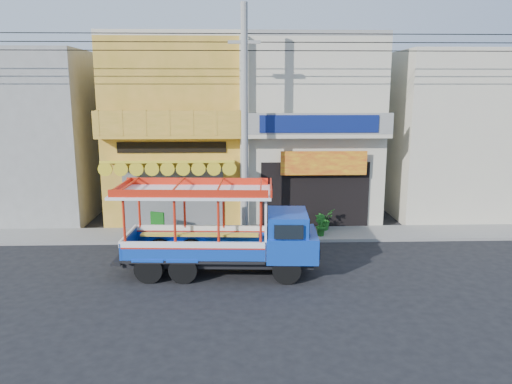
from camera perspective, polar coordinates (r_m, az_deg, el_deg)
ground at (r=16.81m, az=2.35°, el=-8.93°), size 90.00×90.00×0.00m
sidewalk at (r=20.57m, az=1.52°, el=-4.85°), size 30.00×2.00×0.12m
shophouse_left at (r=23.87m, az=-8.72°, el=7.22°), size 6.00×7.50×8.24m
shophouse_right at (r=23.93m, az=5.82°, el=7.30°), size 6.00×6.75×8.24m
party_pilaster at (r=20.62m, az=-1.35°, el=6.36°), size 0.35×0.30×8.00m
filler_building_left at (r=25.71m, az=-24.46°, el=5.93°), size 6.00×6.00×7.60m
filler_building_right at (r=25.88m, az=21.43°, el=6.20°), size 6.00×6.00×7.60m
utility_pole at (r=19.01m, az=-0.86°, el=9.03°), size 28.00×0.26×9.00m
songthaew_truck at (r=16.09m, az=-2.64°, el=-4.47°), size 6.51×2.44×2.99m
green_sign at (r=20.63m, az=-11.17°, el=-3.72°), size 0.59×0.45×0.93m
potted_plant_a at (r=21.11m, az=7.78°, el=-3.11°), size 1.05×1.04×0.89m
potted_plant_b at (r=20.25m, az=7.35°, el=-3.77°), size 0.56×0.60×0.86m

